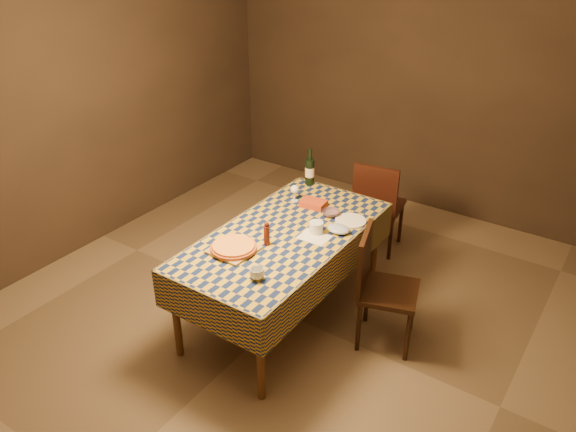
{
  "coord_description": "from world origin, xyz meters",
  "views": [
    {
      "loc": [
        2.09,
        -3.02,
        2.93
      ],
      "look_at": [
        0.0,
        0.05,
        0.9
      ],
      "focal_mm": 35.0,
      "sensor_mm": 36.0,
      "label": 1
    }
  ],
  "objects_px": {
    "bowl": "(331,213)",
    "wine_bottle": "(310,171)",
    "dining_table": "(284,242)",
    "white_plate": "(351,221)",
    "cutting_board": "(234,250)",
    "pizza": "(234,247)",
    "chair_far": "(377,202)",
    "chair_right": "(378,282)"
  },
  "relations": [
    {
      "from": "chair_far",
      "to": "chair_right",
      "type": "bearing_deg",
      "value": -63.49
    },
    {
      "from": "bowl",
      "to": "chair_far",
      "type": "distance_m",
      "value": 0.91
    },
    {
      "from": "chair_far",
      "to": "wine_bottle",
      "type": "bearing_deg",
      "value": -135.81
    },
    {
      "from": "dining_table",
      "to": "white_plate",
      "type": "distance_m",
      "value": 0.56
    },
    {
      "from": "wine_bottle",
      "to": "chair_far",
      "type": "xyz_separation_m",
      "value": [
        0.47,
        0.46,
        -0.37
      ]
    },
    {
      "from": "cutting_board",
      "to": "white_plate",
      "type": "relative_size",
      "value": 1.23
    },
    {
      "from": "bowl",
      "to": "chair_right",
      "type": "distance_m",
      "value": 0.71
    },
    {
      "from": "cutting_board",
      "to": "chair_far",
      "type": "bearing_deg",
      "value": 79.49
    },
    {
      "from": "dining_table",
      "to": "chair_right",
      "type": "bearing_deg",
      "value": 12.15
    },
    {
      "from": "white_plate",
      "to": "pizza",
      "type": "bearing_deg",
      "value": -119.81
    },
    {
      "from": "white_plate",
      "to": "chair_far",
      "type": "xyz_separation_m",
      "value": [
        -0.17,
        0.86,
        -0.25
      ]
    },
    {
      "from": "pizza",
      "to": "chair_far",
      "type": "xyz_separation_m",
      "value": [
        0.32,
        1.72,
        -0.28
      ]
    },
    {
      "from": "chair_far",
      "to": "white_plate",
      "type": "bearing_deg",
      "value": -78.8
    },
    {
      "from": "cutting_board",
      "to": "pizza",
      "type": "height_order",
      "value": "pizza"
    },
    {
      "from": "chair_right",
      "to": "pizza",
      "type": "bearing_deg",
      "value": -147.74
    },
    {
      "from": "bowl",
      "to": "chair_right",
      "type": "bearing_deg",
      "value": -26.34
    },
    {
      "from": "cutting_board",
      "to": "wine_bottle",
      "type": "distance_m",
      "value": 1.28
    },
    {
      "from": "pizza",
      "to": "chair_far",
      "type": "distance_m",
      "value": 1.77
    },
    {
      "from": "dining_table",
      "to": "chair_right",
      "type": "xyz_separation_m",
      "value": [
        0.73,
        0.16,
        -0.17
      ]
    },
    {
      "from": "dining_table",
      "to": "pizza",
      "type": "relative_size",
      "value": 5.09
    },
    {
      "from": "cutting_board",
      "to": "chair_far",
      "type": "distance_m",
      "value": 1.77
    },
    {
      "from": "white_plate",
      "to": "bowl",
      "type": "bearing_deg",
      "value": -179.87
    },
    {
      "from": "bowl",
      "to": "cutting_board",
      "type": "bearing_deg",
      "value": -109.86
    },
    {
      "from": "cutting_board",
      "to": "wine_bottle",
      "type": "relative_size",
      "value": 0.91
    },
    {
      "from": "wine_bottle",
      "to": "white_plate",
      "type": "height_order",
      "value": "wine_bottle"
    },
    {
      "from": "dining_table",
      "to": "cutting_board",
      "type": "bearing_deg",
      "value": -111.79
    },
    {
      "from": "bowl",
      "to": "wine_bottle",
      "type": "xyz_separation_m",
      "value": [
        -0.46,
        0.41,
        0.1
      ]
    },
    {
      "from": "chair_far",
      "to": "chair_right",
      "type": "distance_m",
      "value": 1.29
    },
    {
      "from": "chair_far",
      "to": "chair_right",
      "type": "xyz_separation_m",
      "value": [
        0.58,
        -1.16,
        0.0
      ]
    },
    {
      "from": "cutting_board",
      "to": "chair_far",
      "type": "height_order",
      "value": "chair_far"
    },
    {
      "from": "wine_bottle",
      "to": "pizza",
      "type": "bearing_deg",
      "value": -83.18
    },
    {
      "from": "chair_far",
      "to": "bowl",
      "type": "bearing_deg",
      "value": -90.67
    },
    {
      "from": "dining_table",
      "to": "wine_bottle",
      "type": "xyz_separation_m",
      "value": [
        -0.31,
        0.86,
        0.2
      ]
    },
    {
      "from": "dining_table",
      "to": "bowl",
      "type": "height_order",
      "value": "bowl"
    },
    {
      "from": "dining_table",
      "to": "white_plate",
      "type": "relative_size",
      "value": 7.52
    },
    {
      "from": "pizza",
      "to": "bowl",
      "type": "bearing_deg",
      "value": 70.14
    },
    {
      "from": "dining_table",
      "to": "chair_right",
      "type": "distance_m",
      "value": 0.77
    },
    {
      "from": "bowl",
      "to": "pizza",
      "type": "bearing_deg",
      "value": -109.86
    },
    {
      "from": "chair_far",
      "to": "dining_table",
      "type": "bearing_deg",
      "value": -96.79
    },
    {
      "from": "dining_table",
      "to": "bowl",
      "type": "distance_m",
      "value": 0.48
    },
    {
      "from": "dining_table",
      "to": "white_plate",
      "type": "bearing_deg",
      "value": 53.86
    },
    {
      "from": "white_plate",
      "to": "wine_bottle",
      "type": "bearing_deg",
      "value": 147.57
    }
  ]
}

